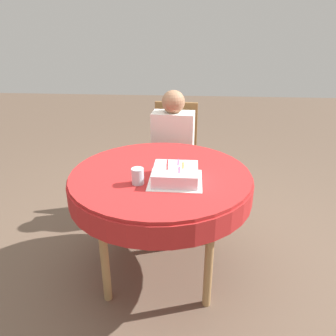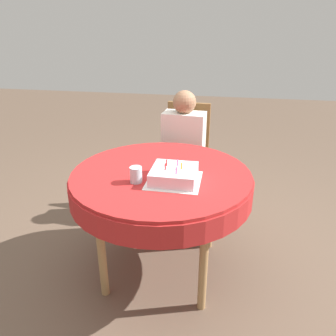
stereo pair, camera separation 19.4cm
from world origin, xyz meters
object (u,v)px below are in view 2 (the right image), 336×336
at_px(person, 183,144).
at_px(drinking_glass, 136,175).
at_px(chair, 185,157).
at_px(birthday_cake, 174,174).

xyz_separation_m(person, drinking_glass, (-0.14, -0.92, 0.13)).
xyz_separation_m(chair, drinking_glass, (-0.15, -1.03, 0.28)).
bearing_deg(drinking_glass, birthday_cake, 15.67).
bearing_deg(person, drinking_glass, -94.13).
bearing_deg(birthday_cake, drinking_glass, -164.33).
xyz_separation_m(chair, birthday_cake, (0.06, -0.97, 0.28)).
bearing_deg(birthday_cake, chair, 93.68).
distance_m(chair, birthday_cake, 1.01).
relative_size(chair, birthday_cake, 3.71).
relative_size(chair, drinking_glass, 10.25).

